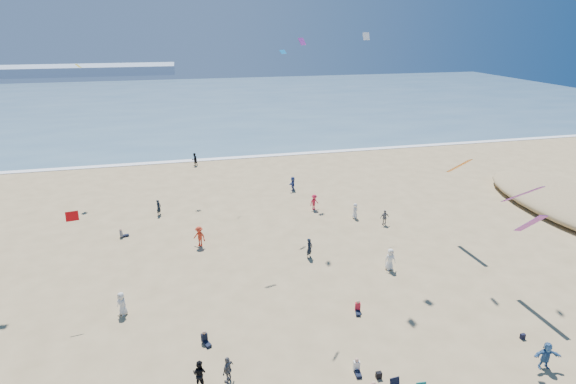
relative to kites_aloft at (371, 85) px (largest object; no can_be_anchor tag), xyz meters
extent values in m
cube|color=#476B84|center=(-9.43, 80.90, -13.59)|extent=(220.00, 100.00, 0.06)
cube|color=white|center=(-9.43, 30.90, -13.58)|extent=(220.00, 1.20, 0.08)
cube|color=#7A8EA8|center=(-69.43, 155.90, -12.02)|extent=(110.00, 20.00, 3.20)
ellipsoid|color=tan|center=(24.57, 3.90, -12.96)|extent=(10.00, 22.00, 2.20)
imported|color=#39679D|center=(5.09, -14.02, -12.82)|extent=(1.56, 0.77, 1.61)
imported|color=slate|center=(4.56, 5.30, -12.88)|extent=(0.87, 0.38, 1.48)
imported|color=black|center=(-11.94, 28.55, -12.77)|extent=(1.05, 1.04, 1.71)
imported|color=red|center=(-0.78, 10.41, -12.83)|extent=(1.18, 0.97, 1.59)
imported|color=white|center=(1.45, -2.37, -12.75)|extent=(0.86, 0.57, 1.74)
imported|color=silver|center=(-17.82, -3.61, -12.83)|extent=(0.91, 0.91, 1.60)
imported|color=slate|center=(-11.82, -11.04, -12.85)|extent=(0.86, 0.94, 1.55)
imported|color=black|center=(-13.28, -11.01, -12.84)|extent=(0.95, 0.89, 1.57)
imported|color=black|center=(-4.01, 0.84, -12.79)|extent=(0.72, 0.71, 1.67)
imported|color=black|center=(-16.03, 12.54, -12.83)|extent=(0.63, 0.69, 1.59)
imported|color=silver|center=(2.44, 7.41, -12.87)|extent=(0.66, 0.84, 1.51)
imported|color=red|center=(-12.48, 4.95, -12.73)|extent=(1.30, 1.25, 1.78)
imported|color=#314487|center=(-1.53, 16.39, -12.83)|extent=(1.16, 1.51, 1.60)
cube|color=black|center=(-4.03, -12.67, -13.43)|extent=(0.30, 0.22, 0.38)
cube|color=black|center=(5.66, -11.70, -13.45)|extent=(0.28, 0.18, 0.34)
cube|color=white|center=(3.53, 9.75, 3.02)|extent=(0.62, 0.43, 0.64)
cube|color=red|center=(-20.27, -1.81, -7.21)|extent=(0.78, 0.39, 0.57)
cube|color=yellow|center=(-23.15, 21.92, -0.02)|extent=(0.66, 0.68, 0.39)
cube|color=#1782D3|center=(-3.90, 10.70, 1.72)|extent=(0.73, 0.65, 0.33)
cube|color=purple|center=(-5.49, -1.72, 3.02)|extent=(0.69, 0.78, 0.43)
cube|color=purple|center=(8.35, -6.55, -6.53)|extent=(0.35, 3.14, 2.21)
cube|color=orange|center=(9.03, 1.53, -7.04)|extent=(0.35, 2.64, 1.87)
cube|color=purple|center=(3.59, -12.62, -5.45)|extent=(0.35, 3.30, 2.33)
camera|label=1|loc=(-13.09, -29.91, 4.02)|focal=28.00mm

